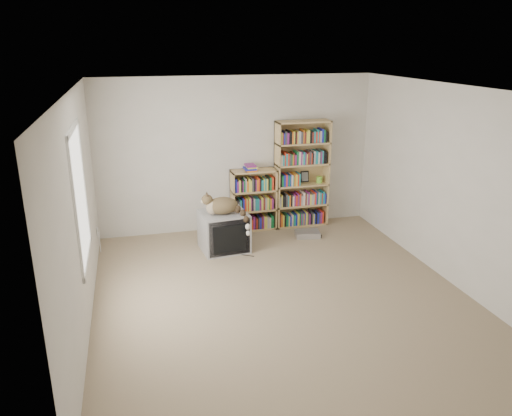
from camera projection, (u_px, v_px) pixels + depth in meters
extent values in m
cube|color=#9D8A6A|center=(281.00, 295.00, 6.19)|extent=(4.50, 5.00, 0.01)
cube|color=silver|center=(237.00, 155.00, 8.09)|extent=(4.50, 0.02, 2.50)
cube|color=silver|center=(389.00, 303.00, 3.49)|extent=(4.50, 0.02, 2.50)
cube|color=silver|center=(79.00, 215.00, 5.26)|extent=(0.02, 5.00, 2.50)
cube|color=silver|center=(452.00, 186.00, 6.32)|extent=(0.02, 5.00, 2.50)
cube|color=white|center=(285.00, 89.00, 5.39)|extent=(4.50, 5.00, 0.02)
cube|color=white|center=(80.00, 196.00, 5.40)|extent=(0.02, 1.22, 1.52)
cube|color=#9C9C9F|center=(224.00, 231.00, 7.47)|extent=(0.73, 0.67, 0.58)
cube|color=black|center=(230.00, 238.00, 7.21)|extent=(0.62, 0.09, 0.54)
cube|color=black|center=(230.00, 239.00, 7.20)|extent=(0.50, 0.06, 0.41)
cube|color=black|center=(221.00, 229.00, 7.59)|extent=(0.44, 0.37, 0.35)
ellipsoid|color=#332414|center=(222.00, 206.00, 7.29)|extent=(0.47, 0.32, 0.25)
ellipsoid|color=#332414|center=(231.00, 206.00, 7.32)|extent=(0.22, 0.24, 0.19)
ellipsoid|color=tan|center=(212.00, 207.00, 7.25)|extent=(0.19, 0.19, 0.21)
ellipsoid|color=#332414|center=(207.00, 200.00, 7.21)|extent=(0.17, 0.16, 0.16)
sphere|color=beige|center=(203.00, 201.00, 7.20)|extent=(0.07, 0.07, 0.06)
cone|color=black|center=(208.00, 196.00, 7.15)|extent=(0.06, 0.08, 0.08)
cone|color=black|center=(207.00, 194.00, 7.24)|extent=(0.06, 0.08, 0.08)
cube|color=tan|center=(277.00, 176.00, 8.20)|extent=(0.02, 0.30, 1.78)
cube|color=tan|center=(326.00, 173.00, 8.41)|extent=(0.02, 0.30, 1.78)
cube|color=tan|center=(299.00, 172.00, 8.43)|extent=(0.89, 0.03, 1.78)
cube|color=tan|center=(303.00, 121.00, 8.03)|extent=(0.89, 0.30, 0.02)
cube|color=tan|center=(300.00, 224.00, 8.58)|extent=(0.89, 0.30, 0.03)
cube|color=tan|center=(301.00, 204.00, 8.47)|extent=(0.89, 0.30, 0.03)
cube|color=tan|center=(302.00, 184.00, 8.36)|extent=(0.89, 0.30, 0.02)
cube|color=tan|center=(302.00, 164.00, 8.25)|extent=(0.89, 0.30, 0.02)
cube|color=tan|center=(303.00, 143.00, 8.14)|extent=(0.89, 0.30, 0.02)
cube|color=red|center=(301.00, 218.00, 8.55)|extent=(0.81, 0.24, 0.19)
cube|color=#1B24B2|center=(301.00, 198.00, 8.44)|extent=(0.81, 0.24, 0.19)
cube|color=#126A34|center=(302.00, 178.00, 8.33)|extent=(0.81, 0.24, 0.19)
cube|color=beige|center=(302.00, 158.00, 8.22)|extent=(0.81, 0.24, 0.19)
cube|color=black|center=(303.00, 137.00, 8.11)|extent=(0.81, 0.24, 0.19)
cube|color=tan|center=(232.00, 202.00, 8.15)|extent=(0.02, 0.30, 1.01)
cube|color=tan|center=(274.00, 198.00, 8.32)|extent=(0.02, 0.30, 1.01)
cube|color=tan|center=(252.00, 198.00, 8.36)|extent=(0.74, 0.03, 1.01)
cube|color=tan|center=(253.00, 171.00, 8.08)|extent=(0.74, 0.30, 0.02)
cube|color=tan|center=(254.00, 228.00, 8.39)|extent=(0.74, 0.30, 0.03)
cube|color=tan|center=(254.00, 209.00, 8.28)|extent=(0.74, 0.30, 0.03)
cube|color=tan|center=(254.00, 190.00, 8.18)|extent=(0.74, 0.30, 0.02)
cube|color=red|center=(254.00, 222.00, 8.35)|extent=(0.66, 0.24, 0.19)
cube|color=#1B24B2|center=(254.00, 203.00, 8.25)|extent=(0.66, 0.24, 0.19)
cube|color=#126A34|center=(254.00, 184.00, 8.15)|extent=(0.66, 0.24, 0.19)
cube|color=red|center=(251.00, 168.00, 8.02)|extent=(0.18, 0.24, 0.10)
cylinder|color=#79C839|center=(319.00, 179.00, 8.41)|extent=(0.10, 0.10, 0.11)
cube|color=black|center=(305.00, 176.00, 8.44)|extent=(0.14, 0.05, 0.19)
cube|color=#B1B1B6|center=(307.00, 234.00, 8.05)|extent=(0.42, 0.33, 0.09)
cube|color=silver|center=(97.00, 232.00, 7.35)|extent=(0.01, 0.08, 0.13)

